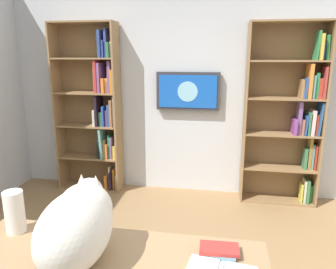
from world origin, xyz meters
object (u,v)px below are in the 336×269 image
(wall_mounted_tv, at_px, (188,91))
(bookshelf_left, at_px, (292,115))
(paper_towel_roll, at_px, (15,212))
(desk_book_stack, at_px, (219,251))
(cat, at_px, (78,224))
(bookshelf_right, at_px, (96,110))

(wall_mounted_tv, bearing_deg, bookshelf_left, 176.20)
(paper_towel_roll, bearing_deg, desk_book_stack, 178.97)
(bookshelf_left, height_order, wall_mounted_tv, bookshelf_left)
(cat, height_order, paper_towel_roll, cat)
(cat, distance_m, paper_towel_roll, 0.52)
(bookshelf_left, xyz_separation_m, desk_book_stack, (0.77, 2.37, -0.31))
(bookshelf_right, distance_m, paper_towel_roll, 2.40)
(bookshelf_left, relative_size, cat, 3.17)
(desk_book_stack, bearing_deg, paper_towel_roll, -1.03)
(bookshelf_right, distance_m, desk_book_stack, 2.89)
(wall_mounted_tv, distance_m, cat, 2.66)
(bookshelf_left, distance_m, wall_mounted_tv, 1.25)
(bookshelf_right, bearing_deg, desk_book_stack, 124.40)
(cat, relative_size, paper_towel_roll, 2.68)
(paper_towel_roll, bearing_deg, bookshelf_left, -129.46)
(wall_mounted_tv, bearing_deg, desk_book_stack, 100.33)
(bookshelf_right, height_order, cat, bookshelf_right)
(wall_mounted_tv, xyz_separation_m, cat, (0.23, 2.62, -0.37))
(bookshelf_left, distance_m, paper_towel_roll, 3.06)
(cat, bearing_deg, wall_mounted_tv, -95.10)
(bookshelf_right, relative_size, cat, 3.21)
(cat, bearing_deg, desk_book_stack, -166.36)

